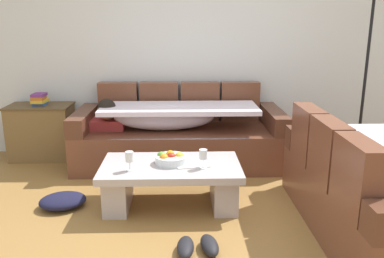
{
  "coord_description": "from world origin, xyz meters",
  "views": [
    {
      "loc": [
        -0.23,
        -2.74,
        1.57
      ],
      "look_at": [
        -0.12,
        1.06,
        0.55
      ],
      "focal_mm": 37.47,
      "sensor_mm": 36.0,
      "label": 1
    }
  ],
  "objects_px": {
    "couch_near_window": "(373,192)",
    "crumpled_garment": "(63,201)",
    "wine_glass_near_left": "(130,157)",
    "fruit_bowl": "(171,159)",
    "side_cabinet": "(42,132)",
    "coffee_table": "(171,180)",
    "wine_glass_near_right": "(203,155)",
    "open_magazine": "(192,164)",
    "floor_lamp": "(364,66)",
    "pair_of_shoes": "(197,246)",
    "book_stack_on_cabinet": "(39,99)",
    "couch_along_wall": "(177,135)"
  },
  "relations": [
    {
      "from": "open_magazine",
      "to": "floor_lamp",
      "type": "xyz_separation_m",
      "value": [
        1.86,
        0.97,
        0.73
      ]
    },
    {
      "from": "wine_glass_near_right",
      "to": "open_magazine",
      "type": "height_order",
      "value": "wine_glass_near_right"
    },
    {
      "from": "wine_glass_near_right",
      "to": "book_stack_on_cabinet",
      "type": "xyz_separation_m",
      "value": [
        -1.81,
        1.44,
        0.21
      ]
    },
    {
      "from": "floor_lamp",
      "to": "fruit_bowl",
      "type": "bearing_deg",
      "value": -155.2
    },
    {
      "from": "side_cabinet",
      "to": "wine_glass_near_right",
      "type": "bearing_deg",
      "value": -38.23
    },
    {
      "from": "couch_along_wall",
      "to": "wine_glass_near_right",
      "type": "height_order",
      "value": "couch_along_wall"
    },
    {
      "from": "book_stack_on_cabinet",
      "to": "wine_glass_near_right",
      "type": "bearing_deg",
      "value": -38.46
    },
    {
      "from": "book_stack_on_cabinet",
      "to": "pair_of_shoes",
      "type": "distance_m",
      "value": 2.8
    },
    {
      "from": "open_magazine",
      "to": "floor_lamp",
      "type": "bearing_deg",
      "value": 18.11
    },
    {
      "from": "wine_glass_near_left",
      "to": "floor_lamp",
      "type": "distance_m",
      "value": 2.69
    },
    {
      "from": "side_cabinet",
      "to": "floor_lamp",
      "type": "distance_m",
      "value": 3.69
    },
    {
      "from": "fruit_bowl",
      "to": "pair_of_shoes",
      "type": "bearing_deg",
      "value": -75.71
    },
    {
      "from": "couch_along_wall",
      "to": "coffee_table",
      "type": "bearing_deg",
      "value": -92.14
    },
    {
      "from": "couch_near_window",
      "to": "wine_glass_near_right",
      "type": "bearing_deg",
      "value": 71.84
    },
    {
      "from": "fruit_bowl",
      "to": "wine_glass_near_right",
      "type": "height_order",
      "value": "wine_glass_near_right"
    },
    {
      "from": "coffee_table",
      "to": "wine_glass_near_right",
      "type": "xyz_separation_m",
      "value": [
        0.27,
        -0.11,
        0.26
      ]
    },
    {
      "from": "floor_lamp",
      "to": "pair_of_shoes",
      "type": "relative_size",
      "value": 6.15
    },
    {
      "from": "wine_glass_near_right",
      "to": "floor_lamp",
      "type": "bearing_deg",
      "value": 31.3
    },
    {
      "from": "open_magazine",
      "to": "side_cabinet",
      "type": "distance_m",
      "value": 2.18
    },
    {
      "from": "side_cabinet",
      "to": "crumpled_garment",
      "type": "height_order",
      "value": "side_cabinet"
    },
    {
      "from": "side_cabinet",
      "to": "pair_of_shoes",
      "type": "xyz_separation_m",
      "value": [
        1.75,
        -2.09,
        -0.28
      ]
    },
    {
      "from": "coffee_table",
      "to": "wine_glass_near_right",
      "type": "distance_m",
      "value": 0.39
    },
    {
      "from": "coffee_table",
      "to": "floor_lamp",
      "type": "bearing_deg",
      "value": 25.32
    },
    {
      "from": "wine_glass_near_left",
      "to": "wine_glass_near_right",
      "type": "relative_size",
      "value": 1.0
    },
    {
      "from": "couch_near_window",
      "to": "crumpled_garment",
      "type": "distance_m",
      "value": 2.54
    },
    {
      "from": "fruit_bowl",
      "to": "open_magazine",
      "type": "xyz_separation_m",
      "value": [
        0.18,
        -0.03,
        -0.04
      ]
    },
    {
      "from": "coffee_table",
      "to": "floor_lamp",
      "type": "relative_size",
      "value": 0.62
    },
    {
      "from": "couch_near_window",
      "to": "side_cabinet",
      "type": "xyz_separation_m",
      "value": [
        -3.08,
        1.85,
        -0.01
      ]
    },
    {
      "from": "wine_glass_near_left",
      "to": "crumpled_garment",
      "type": "relative_size",
      "value": 0.42
    },
    {
      "from": "open_magazine",
      "to": "side_cabinet",
      "type": "bearing_deg",
      "value": 132.84
    },
    {
      "from": "coffee_table",
      "to": "book_stack_on_cabinet",
      "type": "distance_m",
      "value": 2.09
    },
    {
      "from": "side_cabinet",
      "to": "wine_glass_near_left",
      "type": "bearing_deg",
      "value": -50.5
    },
    {
      "from": "wine_glass_near_left",
      "to": "side_cabinet",
      "type": "xyz_separation_m",
      "value": [
        -1.21,
        1.47,
        -0.17
      ]
    },
    {
      "from": "couch_along_wall",
      "to": "side_cabinet",
      "type": "height_order",
      "value": "couch_along_wall"
    },
    {
      "from": "wine_glass_near_right",
      "to": "open_magazine",
      "type": "bearing_deg",
      "value": 131.71
    },
    {
      "from": "floor_lamp",
      "to": "pair_of_shoes",
      "type": "distance_m",
      "value": 2.74
    },
    {
      "from": "coffee_table",
      "to": "wine_glass_near_left",
      "type": "distance_m",
      "value": 0.45
    },
    {
      "from": "fruit_bowl",
      "to": "side_cabinet",
      "type": "xyz_separation_m",
      "value": [
        -1.54,
        1.3,
        -0.1
      ]
    },
    {
      "from": "pair_of_shoes",
      "to": "crumpled_garment",
      "type": "distance_m",
      "value": 1.37
    },
    {
      "from": "couch_along_wall",
      "to": "coffee_table",
      "type": "distance_m",
      "value": 1.1
    },
    {
      "from": "fruit_bowl",
      "to": "crumpled_garment",
      "type": "relative_size",
      "value": 0.7
    },
    {
      "from": "fruit_bowl",
      "to": "pair_of_shoes",
      "type": "relative_size",
      "value": 0.88
    },
    {
      "from": "fruit_bowl",
      "to": "book_stack_on_cabinet",
      "type": "height_order",
      "value": "book_stack_on_cabinet"
    },
    {
      "from": "open_magazine",
      "to": "wine_glass_near_right",
      "type": "bearing_deg",
      "value": -57.84
    },
    {
      "from": "couch_near_window",
      "to": "crumpled_garment",
      "type": "xyz_separation_m",
      "value": [
        -2.48,
        0.5,
        -0.27
      ]
    },
    {
      "from": "pair_of_shoes",
      "to": "wine_glass_near_left",
      "type": "bearing_deg",
      "value": 130.74
    },
    {
      "from": "fruit_bowl",
      "to": "side_cabinet",
      "type": "distance_m",
      "value": 2.02
    },
    {
      "from": "fruit_bowl",
      "to": "wine_glass_near_left",
      "type": "height_order",
      "value": "wine_glass_near_left"
    },
    {
      "from": "coffee_table",
      "to": "fruit_bowl",
      "type": "relative_size",
      "value": 4.29
    },
    {
      "from": "book_stack_on_cabinet",
      "to": "pair_of_shoes",
      "type": "xyz_separation_m",
      "value": [
        1.74,
        -2.1,
        -0.66
      ]
    }
  ]
}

